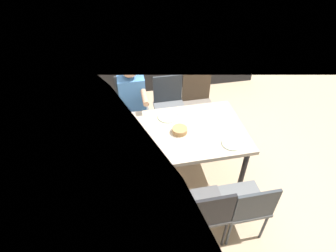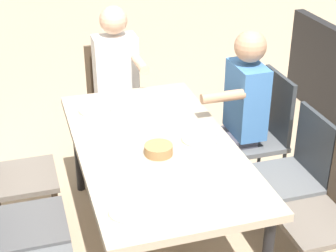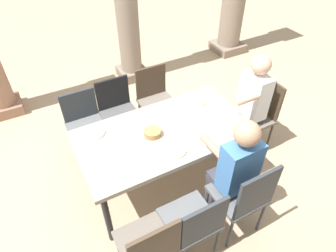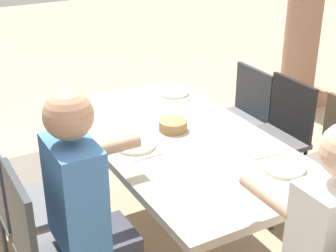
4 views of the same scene
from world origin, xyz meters
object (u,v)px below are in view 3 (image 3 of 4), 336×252
(diner_man_white, at_px, (248,105))
(plate_0, at_px, (94,133))
(chair_east_south, at_px, (245,196))
(plate_1, at_px, (175,150))
(plate_2, at_px, (196,101))
(dining_table, at_px, (164,137))
(diner_woman_green, at_px, (233,170))
(chair_east_north, at_px, (155,97))
(bread_basket, at_px, (153,133))
(chair_head_east, at_px, (258,111))
(chair_mid_north, at_px, (118,109))
(chair_west_north, at_px, (84,121))
(chair_west_south, at_px, (149,247))
(chair_mid_south, at_px, (195,222))

(diner_man_white, height_order, plate_0, diner_man_white)
(chair_east_south, distance_m, plate_0, 1.57)
(plate_1, xyz_separation_m, plate_2, (0.60, 0.56, 0.00))
(dining_table, xyz_separation_m, diner_woman_green, (0.34, -0.70, 0.01))
(chair_east_south, distance_m, plate_1, 0.76)
(chair_east_north, xyz_separation_m, diner_woman_green, (-0.00, -1.59, 0.19))
(dining_table, height_order, diner_woman_green, diner_woman_green)
(chair_east_south, bearing_deg, bread_basket, 116.90)
(chair_head_east, height_order, plate_1, chair_head_east)
(diner_man_white, bearing_deg, plate_2, 152.69)
(plate_0, bearing_deg, chair_mid_north, 52.44)
(chair_mid_north, bearing_deg, chair_head_east, -31.17)
(chair_west_north, distance_m, plate_0, 0.65)
(chair_mid_north, relative_size, bread_basket, 5.22)
(chair_west_south, xyz_separation_m, plate_1, (0.58, 0.62, 0.26))
(dining_table, relative_size, chair_mid_north, 1.97)
(diner_woman_green, bearing_deg, chair_head_east, 36.28)
(chair_head_east, bearing_deg, chair_mid_south, -148.78)
(chair_west_north, height_order, diner_woman_green, diner_woman_green)
(chair_head_east, xyz_separation_m, plate_1, (-1.33, -0.28, 0.23))
(chair_mid_north, bearing_deg, diner_man_white, -34.83)
(chair_west_south, height_order, diner_woman_green, diner_woman_green)
(chair_mid_south, bearing_deg, chair_west_north, 103.51)
(dining_table, distance_m, chair_west_south, 1.10)
(diner_man_white, bearing_deg, chair_mid_north, 145.17)
(plate_2, bearing_deg, bread_basket, -159.11)
(chair_east_south, bearing_deg, diner_woman_green, 90.82)
(diner_woman_green, relative_size, diner_man_white, 0.99)
(diner_man_white, height_order, plate_1, diner_man_white)
(plate_0, bearing_deg, chair_west_south, -89.09)
(dining_table, distance_m, chair_east_north, 0.98)
(diner_man_white, height_order, bread_basket, diner_man_white)
(chair_west_south, xyz_separation_m, diner_man_white, (1.71, 0.90, 0.19))
(chair_east_south, distance_m, bread_basket, 1.05)
(chair_east_south, relative_size, plate_0, 4.56)
(chair_mid_south, relative_size, diner_woman_green, 0.69)
(chair_mid_south, relative_size, chair_east_north, 1.00)
(diner_man_white, bearing_deg, chair_west_south, -152.41)
(chair_head_east, height_order, diner_woman_green, diner_woman_green)
(diner_woman_green, xyz_separation_m, plate_0, (-0.97, 1.01, 0.07))
(chair_mid_north, height_order, diner_man_white, diner_man_white)
(diner_man_white, bearing_deg, dining_table, 179.85)
(dining_table, bearing_deg, plate_2, 25.70)
(chair_mid_south, distance_m, plate_2, 1.41)
(chair_mid_north, distance_m, bread_basket, 0.92)
(plate_2, bearing_deg, chair_west_south, -135.06)
(dining_table, bearing_deg, chair_east_north, 68.75)
(chair_west_north, xyz_separation_m, diner_man_white, (1.71, -0.89, 0.22))
(chair_mid_south, xyz_separation_m, chair_east_south, (0.52, -0.01, 0.03))
(chair_west_north, relative_size, chair_head_east, 0.89)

